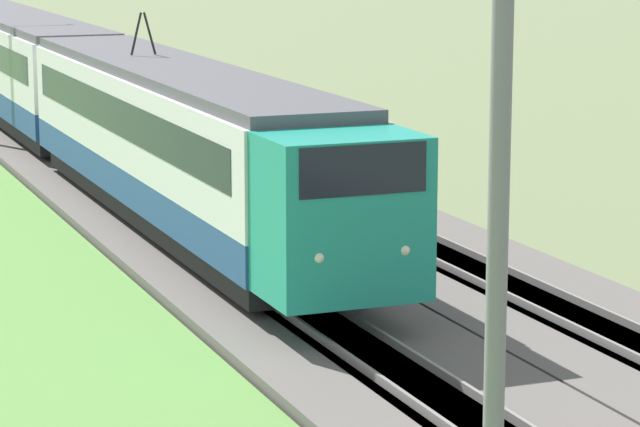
% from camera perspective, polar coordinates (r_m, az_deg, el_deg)
% --- Properties ---
extents(ballast_main, '(240.00, 4.40, 0.30)m').
position_cam_1_polar(ballast_main, '(56.62, -11.24, 3.36)').
color(ballast_main, '#605B56').
rests_on(ballast_main, ground).
extents(ballast_adjacent, '(240.00, 4.40, 0.30)m').
position_cam_1_polar(ballast_adjacent, '(57.57, -6.85, 3.62)').
color(ballast_adjacent, '#605B56').
rests_on(ballast_adjacent, ground).
extents(track_main, '(240.00, 1.57, 0.45)m').
position_cam_1_polar(track_main, '(56.62, -11.24, 3.37)').
color(track_main, '#4C4238').
rests_on(track_main, ground).
extents(track_adjacent, '(240.00, 1.57, 0.45)m').
position_cam_1_polar(track_adjacent, '(57.57, -6.85, 3.63)').
color(track_adjacent, '#4C4238').
rests_on(track_adjacent, ground).
extents(passenger_train, '(42.39, 2.92, 5.23)m').
position_cam_1_polar(passenger_train, '(45.88, -8.92, 4.57)').
color(passenger_train, teal).
rests_on(passenger_train, ground).
extents(catenary_mast_near, '(0.22, 2.56, 8.22)m').
position_cam_1_polar(catenary_mast_near, '(15.42, 6.89, -1.54)').
color(catenary_mast_near, slate).
rests_on(catenary_mast_near, ground).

